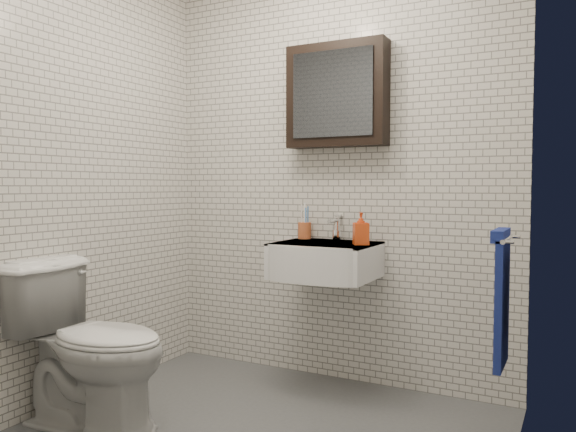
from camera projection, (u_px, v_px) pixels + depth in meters
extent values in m
cube|color=silver|center=(334.00, 173.00, 3.38)|extent=(2.20, 0.02, 2.50)
cube|color=silver|center=(61.00, 158.00, 1.61)|extent=(2.20, 0.02, 2.50)
cube|color=silver|center=(71.00, 171.00, 3.01)|extent=(0.02, 2.00, 2.50)
cube|color=silver|center=(509.00, 163.00, 1.99)|extent=(0.02, 2.00, 2.50)
cube|color=white|center=(326.00, 260.00, 3.19)|extent=(0.55, 0.45, 0.20)
cylinder|color=silver|center=(327.00, 244.00, 3.20)|extent=(0.31, 0.31, 0.02)
cylinder|color=silver|center=(327.00, 243.00, 3.20)|extent=(0.04, 0.04, 0.01)
cube|color=white|center=(326.00, 244.00, 3.18)|extent=(0.55, 0.45, 0.01)
cylinder|color=silver|center=(337.00, 235.00, 3.32)|extent=(0.06, 0.06, 0.06)
cylinder|color=silver|center=(337.00, 225.00, 3.32)|extent=(0.03, 0.03, 0.08)
cylinder|color=silver|center=(333.00, 221.00, 3.27)|extent=(0.02, 0.12, 0.02)
cube|color=silver|center=(339.00, 216.00, 3.34)|extent=(0.02, 0.09, 0.01)
cube|color=black|center=(337.00, 95.00, 3.27)|extent=(0.60, 0.14, 0.60)
cube|color=#3F444C|center=(332.00, 94.00, 3.21)|extent=(0.49, 0.01, 0.49)
cylinder|color=silver|center=(507.00, 239.00, 2.33)|extent=(0.02, 0.30, 0.02)
cylinder|color=silver|center=(516.00, 237.00, 2.44)|extent=(0.04, 0.02, 0.02)
cylinder|color=silver|center=(509.00, 242.00, 2.21)|extent=(0.04, 0.02, 0.02)
cube|color=navy|center=(502.00, 303.00, 2.35)|extent=(0.03, 0.26, 0.54)
cube|color=navy|center=(501.00, 235.00, 2.34)|extent=(0.05, 0.26, 0.05)
cylinder|color=#BB582E|center=(304.00, 231.00, 3.42)|extent=(0.10, 0.10, 0.10)
cylinder|color=white|center=(302.00, 220.00, 3.42)|extent=(0.02, 0.03, 0.19)
cylinder|color=#4181D0|center=(306.00, 222.00, 3.41)|extent=(0.01, 0.02, 0.17)
cylinder|color=white|center=(305.00, 219.00, 3.43)|extent=(0.02, 0.04, 0.20)
cylinder|color=#4181D0|center=(308.00, 221.00, 3.42)|extent=(0.02, 0.04, 0.18)
imported|color=orange|center=(361.00, 229.00, 3.06)|extent=(0.11, 0.11, 0.18)
imported|color=white|center=(91.00, 345.00, 2.71)|extent=(0.82, 0.50, 0.81)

